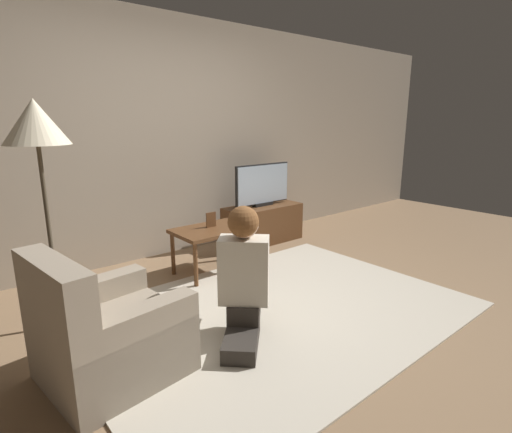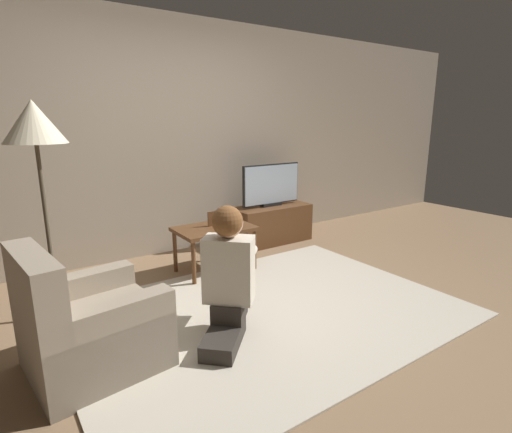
{
  "view_description": "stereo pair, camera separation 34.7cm",
  "coord_description": "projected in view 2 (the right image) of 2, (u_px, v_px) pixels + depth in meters",
  "views": [
    {
      "loc": [
        -2.0,
        -2.13,
        1.51
      ],
      "look_at": [
        0.38,
        0.71,
        0.6
      ],
      "focal_mm": 28.0,
      "sensor_mm": 36.0,
      "label": 1
    },
    {
      "loc": [
        -1.72,
        -2.34,
        1.51
      ],
      "look_at": [
        0.38,
        0.71,
        0.6
      ],
      "focal_mm": 28.0,
      "sensor_mm": 36.0,
      "label": 2
    }
  ],
  "objects": [
    {
      "name": "tv",
      "position": [
        271.0,
        185.0,
        4.88
      ],
      "size": [
        0.82,
        0.08,
        0.52
      ],
      "color": "black",
      "rests_on": "tv_stand"
    },
    {
      "name": "tv_stand",
      "position": [
        271.0,
        224.0,
        4.99
      ],
      "size": [
        0.99,
        0.44,
        0.46
      ],
      "color": "brown",
      "rests_on": "ground_plane"
    },
    {
      "name": "rug",
      "position": [
        267.0,
        312.0,
        3.18
      ],
      "size": [
        2.97,
        2.13,
        0.02
      ],
      "color": "beige",
      "rests_on": "ground_plane"
    },
    {
      "name": "coffee_table",
      "position": [
        214.0,
        232.0,
        3.98
      ],
      "size": [
        0.76,
        0.51,
        0.46
      ],
      "color": "brown",
      "rests_on": "ground_plane"
    },
    {
      "name": "picture_frame",
      "position": [
        213.0,
        219.0,
        3.99
      ],
      "size": [
        0.11,
        0.01,
        0.15
      ],
      "color": "brown",
      "rests_on": "coffee_table"
    },
    {
      "name": "floor_lamp",
      "position": [
        35.0,
        133.0,
        2.79
      ],
      "size": [
        0.43,
        0.43,
        1.64
      ],
      "color": "#4C4233",
      "rests_on": "ground_plane"
    },
    {
      "name": "person_kneeling",
      "position": [
        228.0,
        272.0,
        2.74
      ],
      "size": [
        0.74,
        0.75,
        0.94
      ],
      "rotation": [
        0.0,
        0.0,
        2.37
      ],
      "color": "#332D28",
      "rests_on": "rug"
    },
    {
      "name": "wall_back",
      "position": [
        166.0,
        138.0,
        4.42
      ],
      "size": [
        10.0,
        0.06,
        2.6
      ],
      "color": "tan",
      "rests_on": "ground_plane"
    },
    {
      "name": "armchair",
      "position": [
        88.0,
        329.0,
        2.43
      ],
      "size": [
        0.82,
        0.79,
        0.81
      ],
      "rotation": [
        0.0,
        0.0,
        1.69
      ],
      "color": "gray",
      "rests_on": "ground_plane"
    },
    {
      "name": "ground_plane",
      "position": [
        267.0,
        313.0,
        3.18
      ],
      "size": [
        10.0,
        10.0,
        0.0
      ],
      "primitive_type": "plane",
      "color": "#896B4C"
    }
  ]
}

